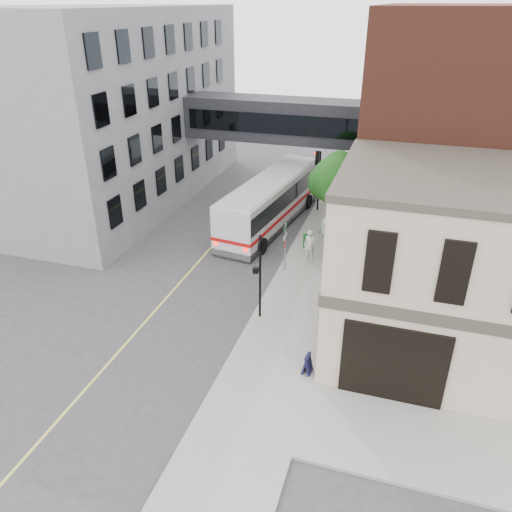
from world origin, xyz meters
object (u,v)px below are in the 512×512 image
Objects in this scene: pedestrian_a at (310,245)px; pedestrian_b at (336,235)px; newspaper_box at (307,241)px; pedestrian_c at (335,223)px; bus at (271,200)px; sandwich_board at (307,364)px.

pedestrian_a is 2.42m from pedestrian_b.
newspaper_box is at bearing 109.20° from pedestrian_a.
pedestrian_a is 4.30m from pedestrian_c.
sandwich_board is at bearing -68.69° from bus.
pedestrian_c is (4.66, -0.61, -0.96)m from bus.
sandwich_board reaches higher than newspaper_box.
pedestrian_a is at bearing -93.13° from pedestrian_c.
bus is 6.19m from pedestrian_a.
bus is 8.29× the size of pedestrian_c.
sandwich_board is at bearing -76.72° from pedestrian_c.
pedestrian_c is at bearing 80.37° from pedestrian_a.
newspaper_box is 0.90× the size of sandwich_board.
pedestrian_c is 2.88m from newspaper_box.
pedestrian_b is at bearing -28.55° from bus.
pedestrian_c is (0.86, 4.21, -0.19)m from pedestrian_a.
pedestrian_c is at bearing 102.90° from sandwich_board.
pedestrian_b is 2.19m from pedestrian_c.
newspaper_box is 12.30m from sandwich_board.
pedestrian_c reaches higher than sandwich_board.
bus reaches higher than newspaper_box.
pedestrian_b is at bearing -70.89° from pedestrian_c.
pedestrian_b reaches higher than sandwich_board.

